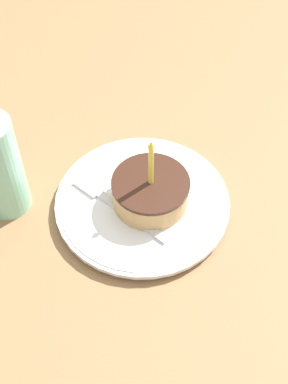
% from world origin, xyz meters
% --- Properties ---
extents(ground_plane, '(2.40, 2.40, 0.04)m').
position_xyz_m(ground_plane, '(0.00, 0.00, -0.02)').
color(ground_plane, olive).
rests_on(ground_plane, ground).
extents(plate, '(0.26, 0.26, 0.02)m').
position_xyz_m(plate, '(-0.00, 0.02, 0.01)').
color(plate, silver).
rests_on(plate, ground_plane).
extents(cake_slice, '(0.11, 0.11, 0.13)m').
position_xyz_m(cake_slice, '(-0.01, 0.02, 0.04)').
color(cake_slice, tan).
rests_on(cake_slice, plate).
extents(fork, '(0.18, 0.04, 0.00)m').
position_xyz_m(fork, '(0.02, 0.06, 0.02)').
color(fork, silver).
rests_on(fork, plate).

